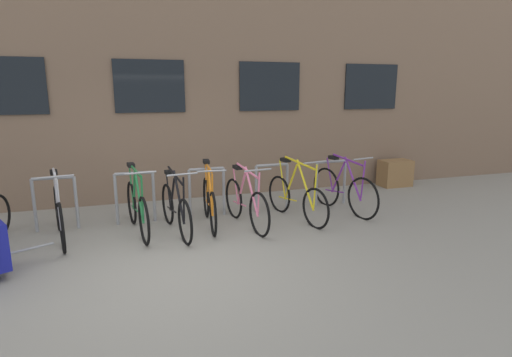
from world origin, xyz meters
The scene contains 11 objects.
ground_plane centered at (0.00, 0.00, 0.00)m, with size 42.00×42.00×0.00m, color gray.
storefront_building centered at (0.00, 6.16, 3.38)m, with size 28.00×5.96×6.75m.
bike_rack centered at (0.19, 1.90, 0.53)m, with size 6.65×0.05×0.87m.
bicycle_green centered at (-0.40, 1.41, 0.39)m, with size 0.44×1.76×1.07m.
bicycle_yellow centered at (2.21, 1.27, 0.38)m, with size 0.52×1.70×1.10m.
bicycle_orange centered at (0.74, 1.43, 0.39)m, with size 0.44×1.69×1.05m.
bicycle_purple centered at (3.20, 1.42, 0.40)m, with size 0.51×1.70×1.07m.
bicycle_pink centered at (1.29, 1.20, 0.38)m, with size 0.44×1.71×1.04m.
bicycle_silver centered at (-1.50, 1.44, 0.39)m, with size 0.49×1.74×1.07m.
bicycle_black centered at (0.17, 1.22, 0.38)m, with size 0.44×1.70×1.04m.
planter_box centered at (5.35, 2.85, 0.30)m, with size 0.70×0.44×0.60m, color olive.
Camera 1 is at (-0.50, -4.90, 2.18)m, focal length 28.59 mm.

